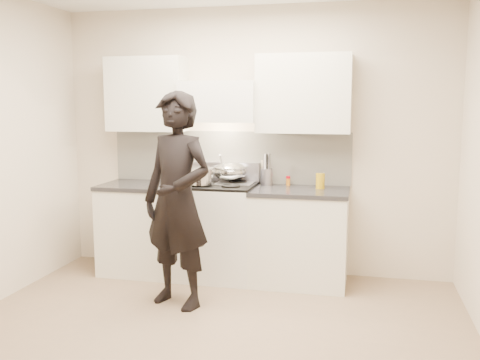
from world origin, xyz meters
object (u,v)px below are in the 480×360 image
Objects in this scene: wok at (230,171)px; person at (177,200)px; stove at (217,230)px; counter_right at (300,236)px; utensil_crock at (267,176)px.

person is (-0.23, -0.96, -0.14)m from wok.
stove is 0.83m from counter_right.
counter_right is at bearing 0.00° from stove.
counter_right is at bearing 61.02° from person.
wok is at bearing -175.83° from utensil_crock.
person is at bearing -139.44° from counter_right.
utensil_crock is (0.37, 0.03, -0.04)m from wok.
wok is 1.00m from person.
utensil_crock is 1.16m from person.
person reaches higher than wok.
counter_right is (0.83, 0.00, -0.01)m from stove.
stove is 0.52× the size of person.
counter_right is 1.33m from person.
person is at bearing -103.25° from wok.
wok is at bearing 54.45° from stove.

